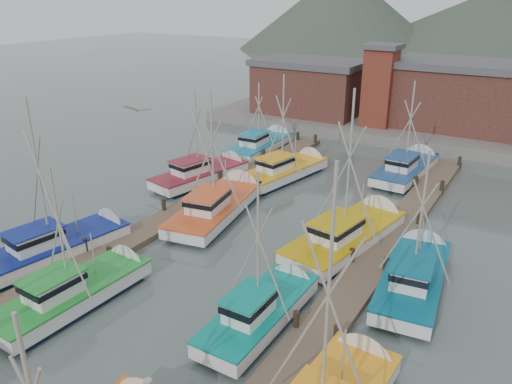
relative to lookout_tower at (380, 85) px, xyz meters
The scene contains 20 objects.
ground 33.52m from the lookout_tower, 86.53° to the right, with size 260.00×260.00×0.00m, color #495753.
dock_left 29.87m from the lookout_tower, 99.80° to the right, with size 2.30×46.00×1.50m.
dock_right 30.79m from the lookout_tower, 72.73° to the right, with size 2.30×46.00×1.50m.
quay 6.67m from the lookout_tower, 63.43° to the left, with size 44.00×16.00×1.20m, color gray.
shed_left 9.30m from the lookout_tower, 167.47° to the left, with size 12.72×8.48×6.20m.
shed_center 8.99m from the lookout_tower, 26.57° to the left, with size 14.84×9.54×6.90m.
lookout_tower is the anchor object (origin of this frame).
distant_hills 90.40m from the lookout_tower, 96.85° to the left, with size 175.00×140.00×42.00m.
boat_4 38.67m from the lookout_tower, 93.81° to the right, with size 3.36×8.93×8.27m.
boat_5 35.79m from the lookout_tower, 79.81° to the right, with size 3.37×8.20×8.47m.
boat_6 36.59m from the lookout_tower, 101.76° to the right, with size 4.33×9.70×10.46m.
boat_8 26.36m from the lookout_tower, 96.14° to the right, with size 4.93×10.82×9.91m.
boat_9 26.59m from the lookout_tower, 74.77° to the right, with size 4.87×10.78×10.83m.
boat_10 22.83m from the lookout_tower, 109.93° to the right, with size 4.58×9.56×8.56m.
boat_11 30.74m from the lookout_tower, 67.57° to the right, with size 3.90×9.54×8.61m.
boat_12 17.47m from the lookout_tower, 97.27° to the right, with size 4.59×9.83×9.59m.
boat_13 13.54m from the lookout_tower, 59.14° to the right, with size 3.69×9.84×9.05m.
boat_14 14.50m from the lookout_tower, 124.83° to the right, with size 3.31×9.61×7.69m.
gull_near 35.63m from the lookout_tower, 90.66° to the right, with size 1.55×0.65×0.24m.
gull_far 29.71m from the lookout_tower, 80.45° to the right, with size 1.54×0.66×0.24m.
Camera 1 is at (14.26, -19.23, 14.76)m, focal length 35.00 mm.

